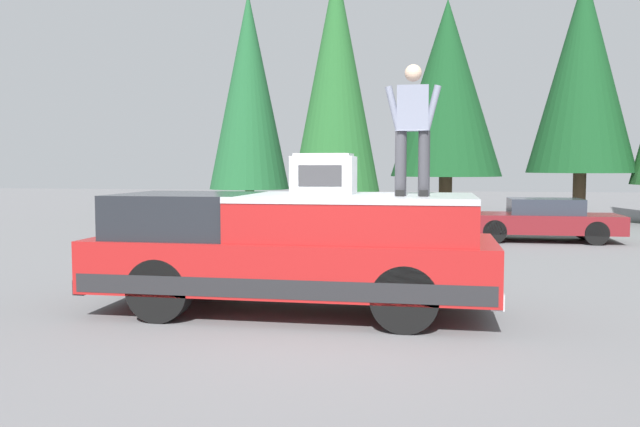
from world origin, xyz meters
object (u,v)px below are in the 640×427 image
(compressor_unit, at_px, (324,174))
(parked_car_white, at_px, (338,217))
(pickup_truck, at_px, (293,250))
(parked_car_maroon, at_px, (542,220))
(person_on_truck_bed, at_px, (413,126))

(compressor_unit, distance_m, parked_car_white, 9.76)
(parked_car_white, bearing_deg, pickup_truck, -175.25)
(pickup_truck, xyz_separation_m, parked_car_maroon, (9.58, -4.79, -0.29))
(parked_car_maroon, bearing_deg, person_on_truck_bed, 162.28)
(person_on_truck_bed, bearing_deg, parked_car_white, 13.89)
(person_on_truck_bed, xyz_separation_m, parked_car_maroon, (9.84, -3.14, -1.97))
(compressor_unit, height_order, parked_car_maroon, compressor_unit)
(person_on_truck_bed, xyz_separation_m, parked_car_white, (9.88, 2.44, -1.97))
(pickup_truck, height_order, parked_car_white, pickup_truck)
(parked_car_white, bearing_deg, parked_car_maroon, -90.43)
(pickup_truck, height_order, parked_car_maroon, pickup_truck)
(person_on_truck_bed, bearing_deg, pickup_truck, 81.24)
(pickup_truck, relative_size, person_on_truck_bed, 3.28)
(parked_car_white, bearing_deg, person_on_truck_bed, -166.11)
(parked_car_maroon, height_order, parked_car_white, same)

